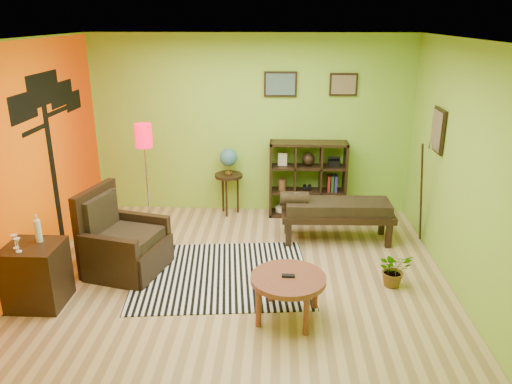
{
  "coord_description": "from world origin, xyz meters",
  "views": [
    {
      "loc": [
        0.43,
        -5.46,
        3.03
      ],
      "look_at": [
        0.17,
        0.12,
        1.05
      ],
      "focal_mm": 35.0,
      "sensor_mm": 36.0,
      "label": 1
    }
  ],
  "objects_px": {
    "coffee_table": "(288,282)",
    "bench": "(334,210)",
    "armchair": "(122,246)",
    "side_cabinet": "(36,274)",
    "potted_plant": "(394,273)",
    "globe_table": "(228,165)",
    "floor_lamp": "(144,146)",
    "cube_shelf": "(308,179)"
  },
  "relations": [
    {
      "from": "coffee_table",
      "to": "bench",
      "type": "distance_m",
      "value": 2.08
    },
    {
      "from": "armchair",
      "to": "side_cabinet",
      "type": "bearing_deg",
      "value": -130.71
    },
    {
      "from": "potted_plant",
      "to": "globe_table",
      "type": "bearing_deg",
      "value": 134.64
    },
    {
      "from": "floor_lamp",
      "to": "side_cabinet",
      "type": "bearing_deg",
      "value": -111.23
    },
    {
      "from": "floor_lamp",
      "to": "cube_shelf",
      "type": "bearing_deg",
      "value": 18.87
    },
    {
      "from": "potted_plant",
      "to": "armchair",
      "type": "bearing_deg",
      "value": 175.85
    },
    {
      "from": "side_cabinet",
      "to": "bench",
      "type": "distance_m",
      "value": 3.89
    },
    {
      "from": "side_cabinet",
      "to": "cube_shelf",
      "type": "height_order",
      "value": "cube_shelf"
    },
    {
      "from": "floor_lamp",
      "to": "potted_plant",
      "type": "height_order",
      "value": "floor_lamp"
    },
    {
      "from": "potted_plant",
      "to": "bench",
      "type": "bearing_deg",
      "value": 115.19
    },
    {
      "from": "coffee_table",
      "to": "armchair",
      "type": "bearing_deg",
      "value": 154.81
    },
    {
      "from": "side_cabinet",
      "to": "globe_table",
      "type": "distance_m",
      "value": 3.36
    },
    {
      "from": "cube_shelf",
      "to": "bench",
      "type": "height_order",
      "value": "cube_shelf"
    },
    {
      "from": "globe_table",
      "to": "side_cabinet",
      "type": "bearing_deg",
      "value": -123.82
    },
    {
      "from": "cube_shelf",
      "to": "floor_lamp",
      "type": "bearing_deg",
      "value": -161.13
    },
    {
      "from": "bench",
      "to": "side_cabinet",
      "type": "bearing_deg",
      "value": -152.01
    },
    {
      "from": "bench",
      "to": "potted_plant",
      "type": "xyz_separation_m",
      "value": [
        0.59,
        -1.25,
        -0.3
      ]
    },
    {
      "from": "coffee_table",
      "to": "bench",
      "type": "height_order",
      "value": "bench"
    },
    {
      "from": "coffee_table",
      "to": "floor_lamp",
      "type": "distance_m",
      "value": 3.04
    },
    {
      "from": "floor_lamp",
      "to": "bench",
      "type": "bearing_deg",
      "value": -3.03
    },
    {
      "from": "floor_lamp",
      "to": "potted_plant",
      "type": "xyz_separation_m",
      "value": [
        3.25,
        -1.39,
        -1.15
      ]
    },
    {
      "from": "floor_lamp",
      "to": "bench",
      "type": "height_order",
      "value": "floor_lamp"
    },
    {
      "from": "side_cabinet",
      "to": "cube_shelf",
      "type": "xyz_separation_m",
      "value": [
        3.11,
        2.77,
        0.24
      ]
    },
    {
      "from": "coffee_table",
      "to": "globe_table",
      "type": "distance_m",
      "value": 3.08
    },
    {
      "from": "coffee_table",
      "to": "potted_plant",
      "type": "distance_m",
      "value": 1.48
    },
    {
      "from": "floor_lamp",
      "to": "coffee_table",
      "type": "bearing_deg",
      "value": -46.65
    },
    {
      "from": "coffee_table",
      "to": "armchair",
      "type": "relative_size",
      "value": 0.75
    },
    {
      "from": "coffee_table",
      "to": "side_cabinet",
      "type": "distance_m",
      "value": 2.76
    },
    {
      "from": "bench",
      "to": "globe_table",
      "type": "bearing_deg",
      "value": 149.08
    },
    {
      "from": "coffee_table",
      "to": "armchair",
      "type": "height_order",
      "value": "armchair"
    },
    {
      "from": "globe_table",
      "to": "bench",
      "type": "height_order",
      "value": "globe_table"
    },
    {
      "from": "floor_lamp",
      "to": "potted_plant",
      "type": "relative_size",
      "value": 3.83
    },
    {
      "from": "coffee_table",
      "to": "side_cabinet",
      "type": "relative_size",
      "value": 0.77
    },
    {
      "from": "side_cabinet",
      "to": "globe_table",
      "type": "xyz_separation_m",
      "value": [
        1.85,
        2.77,
        0.46
      ]
    },
    {
      "from": "bench",
      "to": "potted_plant",
      "type": "relative_size",
      "value": 3.75
    },
    {
      "from": "cube_shelf",
      "to": "armchair",
      "type": "bearing_deg",
      "value": -141.03
    },
    {
      "from": "potted_plant",
      "to": "coffee_table",
      "type": "bearing_deg",
      "value": -150.13
    },
    {
      "from": "coffee_table",
      "to": "globe_table",
      "type": "bearing_deg",
      "value": 107.19
    },
    {
      "from": "armchair",
      "to": "floor_lamp",
      "type": "height_order",
      "value": "floor_lamp"
    },
    {
      "from": "armchair",
      "to": "globe_table",
      "type": "bearing_deg",
      "value": 59.46
    },
    {
      "from": "cube_shelf",
      "to": "potted_plant",
      "type": "bearing_deg",
      "value": -67.62
    },
    {
      "from": "floor_lamp",
      "to": "potted_plant",
      "type": "distance_m",
      "value": 3.72
    }
  ]
}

